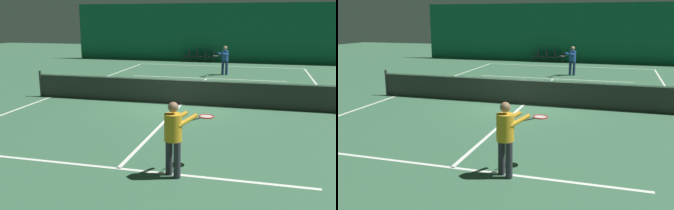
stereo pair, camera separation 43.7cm
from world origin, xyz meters
TOP-DOWN VIEW (x-y plane):
  - ground_plane at (0.00, 0.00)m, footprint 60.00×60.00m
  - backdrop_curtain at (0.00, 14.51)m, footprint 23.00×0.12m
  - court_line_baseline_far at (0.00, 11.90)m, footprint 11.00×0.10m
  - court_line_service_far at (0.00, 6.40)m, footprint 8.25×0.10m
  - court_line_service_near at (0.00, -6.40)m, footprint 8.25×0.10m
  - court_line_sideline_left at (-5.50, 0.00)m, footprint 0.10×23.80m
  - court_line_centre at (0.00, 0.00)m, footprint 0.10×12.80m
  - tennis_net at (0.00, 0.00)m, footprint 12.00×0.10m
  - player_near at (1.27, -6.45)m, footprint 1.03×1.27m
  - player_far at (0.76, 7.96)m, footprint 0.91×1.35m
  - courtside_chair_0 at (-2.56, 13.96)m, footprint 0.44×0.44m
  - courtside_chair_1 at (-1.95, 13.96)m, footprint 0.44×0.44m
  - courtside_chair_2 at (-1.34, 13.96)m, footprint 0.44×0.44m
  - courtside_chair_3 at (-0.74, 13.96)m, footprint 0.44×0.44m

SIDE VIEW (x-z plane):
  - ground_plane at x=0.00m, z-range 0.00..0.00m
  - court_line_baseline_far at x=0.00m, z-range 0.00..0.00m
  - court_line_service_far at x=0.00m, z-range 0.00..0.00m
  - court_line_service_near at x=0.00m, z-range 0.00..0.00m
  - court_line_sideline_left at x=-5.50m, z-range 0.00..0.00m
  - court_line_centre at x=0.00m, z-range 0.00..0.00m
  - courtside_chair_0 at x=-2.56m, z-range 0.07..0.91m
  - courtside_chair_1 at x=-1.95m, z-range 0.07..0.91m
  - courtside_chair_2 at x=-1.34m, z-range 0.07..0.91m
  - courtside_chair_3 at x=-0.74m, z-range 0.07..0.91m
  - tennis_net at x=0.00m, z-range -0.02..1.05m
  - player_near at x=1.27m, z-range 0.13..1.69m
  - player_far at x=0.76m, z-range 0.14..1.77m
  - backdrop_curtain at x=0.00m, z-range 0.00..4.24m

